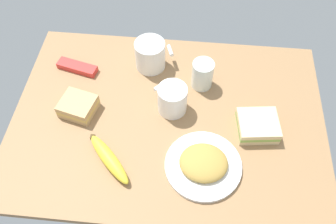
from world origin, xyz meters
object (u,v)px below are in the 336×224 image
plate_of_food (203,164)px  coffee_mug_black (172,99)px  coffee_mug_milky (150,55)px  sandwich_main (257,126)px  glass_of_milk (202,76)px  sandwich_side (78,106)px  banana (109,159)px  snack_bar (77,67)px

plate_of_food → coffee_mug_black: coffee_mug_black is taller
plate_of_food → coffee_mug_milky: (18.19, -34.21, 3.46)cm
coffee_mug_black → sandwich_main: coffee_mug_black is taller
glass_of_milk → sandwich_side: bearing=21.0°
coffee_mug_milky → glass_of_milk: 17.63cm
coffee_mug_milky → banana: size_ratio=0.78×
sandwich_main → banana: (39.20, 13.95, -0.37)cm
coffee_mug_black → sandwich_side: coffee_mug_black is taller
sandwich_main → glass_of_milk: 22.23cm
plate_of_food → glass_of_milk: glass_of_milk is taller
sandwich_main → banana: 41.61cm
sandwich_main → coffee_mug_milky: bearing=-33.2°
coffee_mug_black → snack_bar: (31.37, -12.26, -3.62)cm
sandwich_main → glass_of_milk: bearing=-43.3°
coffee_mug_milky → sandwich_side: coffee_mug_milky is taller
plate_of_food → glass_of_milk: (1.70, -28.05, 2.50)cm
banana → coffee_mug_black: bearing=-128.0°
plate_of_food → coffee_mug_milky: size_ratio=1.69×
plate_of_food → snack_bar: size_ratio=1.58×
plate_of_food → sandwich_side: size_ratio=1.78×
snack_bar → sandwich_main: bearing=176.6°
sandwich_main → glass_of_milk: glass_of_milk is taller
banana → plate_of_food: bearing=-177.5°
plate_of_food → coffee_mug_milky: 38.90cm
plate_of_food → coffee_mug_milky: bearing=-62.0°
glass_of_milk → banana: size_ratio=0.59×
coffee_mug_black → banana: 24.39cm
coffee_mug_black → sandwich_side: bearing=7.2°
glass_of_milk → banana: (23.07, 29.15, -2.15)cm
sandwich_side → snack_bar: size_ratio=0.89×
coffee_mug_milky → sandwich_side: bearing=46.5°
coffee_mug_milky → banana: coffee_mug_milky is taller
coffee_mug_milky → banana: bearing=79.4°
sandwich_main → sandwich_side: size_ratio=1.06×
sandwich_side → coffee_mug_black: bearing=-172.8°
coffee_mug_milky → snack_bar: (23.03, 3.95, -3.93)cm
plate_of_food → coffee_mug_black: bearing=-61.3°
coffee_mug_milky → glass_of_milk: coffee_mug_milky is taller
coffee_mug_milky → snack_bar: size_ratio=0.93×
coffee_mug_black → snack_bar: coffee_mug_black is taller
coffee_mug_black → banana: size_ratio=0.65×
coffee_mug_black → coffee_mug_milky: coffee_mug_milky is taller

